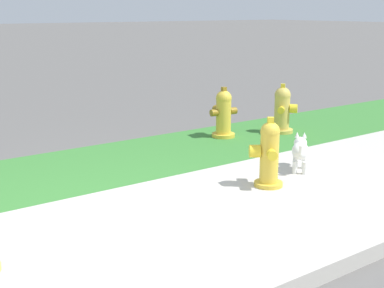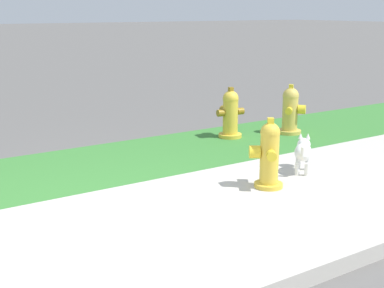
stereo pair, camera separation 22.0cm
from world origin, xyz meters
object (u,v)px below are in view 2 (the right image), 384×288
at_px(fire_hydrant_near_corner, 269,155).
at_px(small_white_dog, 303,152).
at_px(fire_hydrant_mid_block, 230,114).
at_px(fire_hydrant_far_end, 291,111).

distance_m(fire_hydrant_near_corner, small_white_dog, 0.67).
xyz_separation_m(fire_hydrant_mid_block, fire_hydrant_far_end, (0.81, -0.27, 0.00)).
distance_m(fire_hydrant_far_end, fire_hydrant_near_corner, 2.35).
bearing_deg(fire_hydrant_near_corner, fire_hydrant_far_end, -14.23).
relative_size(fire_hydrant_far_end, small_white_dog, 1.70).
relative_size(fire_hydrant_near_corner, small_white_dog, 1.71).
bearing_deg(small_white_dog, fire_hydrant_far_end, 7.36).
xyz_separation_m(fire_hydrant_mid_block, small_white_dog, (-0.31, -1.64, -0.09)).
bearing_deg(small_white_dog, fire_hydrant_near_corner, 153.02).
height_order(fire_hydrant_far_end, fire_hydrant_near_corner, fire_hydrant_near_corner).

